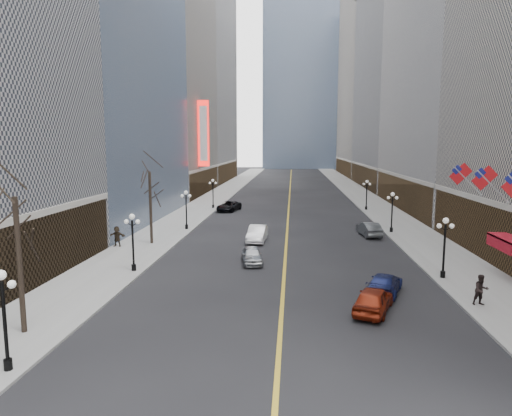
% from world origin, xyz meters
% --- Properties ---
extents(sidewalk_east, '(6.00, 230.00, 0.15)m').
position_xyz_m(sidewalk_east, '(14.00, 70.00, 0.07)').
color(sidewalk_east, gray).
rests_on(sidewalk_east, ground).
extents(sidewalk_west, '(6.00, 230.00, 0.15)m').
position_xyz_m(sidewalk_west, '(-14.00, 70.00, 0.07)').
color(sidewalk_west, gray).
rests_on(sidewalk_west, ground).
extents(lane_line, '(0.25, 200.00, 0.02)m').
position_xyz_m(lane_line, '(0.00, 80.00, 0.01)').
color(lane_line, gold).
rests_on(lane_line, ground).
extents(bldg_east_c, '(26.60, 40.60, 48.80)m').
position_xyz_m(bldg_east_c, '(29.88, 106.00, 24.18)').
color(bldg_east_c, gray).
rests_on(bldg_east_c, ground).
extents(bldg_east_d, '(26.60, 46.60, 62.80)m').
position_xyz_m(bldg_east_d, '(29.90, 149.00, 31.17)').
color(bldg_east_d, '#A99E8C').
rests_on(bldg_east_d, ground).
extents(bldg_west_c, '(26.60, 30.60, 50.80)m').
position_xyz_m(bldg_west_c, '(-29.88, 87.00, 25.19)').
color(bldg_west_c, '#A99E8C').
rests_on(bldg_west_c, ground).
extents(bldg_west_d, '(26.60, 38.60, 72.80)m').
position_xyz_m(bldg_west_d, '(-29.92, 121.00, 36.17)').
color(bldg_west_d, beige).
rests_on(bldg_west_d, ground).
extents(streetlamp_east_1, '(1.26, 0.44, 4.52)m').
position_xyz_m(streetlamp_east_1, '(11.80, 30.00, 2.90)').
color(streetlamp_east_1, black).
rests_on(streetlamp_east_1, sidewalk_east).
extents(streetlamp_east_2, '(1.26, 0.44, 4.52)m').
position_xyz_m(streetlamp_east_2, '(11.80, 48.00, 2.90)').
color(streetlamp_east_2, black).
rests_on(streetlamp_east_2, sidewalk_east).
extents(streetlamp_east_3, '(1.26, 0.44, 4.52)m').
position_xyz_m(streetlamp_east_3, '(11.80, 66.00, 2.90)').
color(streetlamp_east_3, black).
rests_on(streetlamp_east_3, sidewalk_east).
extents(streetlamp_west_0, '(1.26, 0.44, 4.52)m').
position_xyz_m(streetlamp_west_0, '(-11.80, 14.00, 2.90)').
color(streetlamp_west_0, black).
rests_on(streetlamp_west_0, sidewalk_west).
extents(streetlamp_west_1, '(1.26, 0.44, 4.52)m').
position_xyz_m(streetlamp_west_1, '(-11.80, 30.00, 2.90)').
color(streetlamp_west_1, black).
rests_on(streetlamp_west_1, sidewalk_west).
extents(streetlamp_west_2, '(1.26, 0.44, 4.52)m').
position_xyz_m(streetlamp_west_2, '(-11.80, 48.00, 2.90)').
color(streetlamp_west_2, black).
rests_on(streetlamp_west_2, sidewalk_west).
extents(streetlamp_west_3, '(1.26, 0.44, 4.52)m').
position_xyz_m(streetlamp_west_3, '(-11.80, 66.00, 2.90)').
color(streetlamp_west_3, black).
rests_on(streetlamp_west_3, sidewalk_west).
extents(flag_4, '(2.87, 0.12, 2.87)m').
position_xyz_m(flag_4, '(15.31, 32.00, 7.29)').
color(flag_4, '#B2B2B7').
rests_on(flag_4, ground).
extents(flag_5, '(2.87, 0.12, 2.87)m').
position_xyz_m(flag_5, '(15.31, 37.00, 7.29)').
color(flag_5, '#B2B2B7').
rests_on(flag_5, ground).
extents(awning_c, '(1.40, 4.00, 0.93)m').
position_xyz_m(awning_c, '(16.11, 30.00, 3.08)').
color(awning_c, maroon).
rests_on(awning_c, ground).
extents(theatre_marquee, '(2.00, 0.55, 12.00)m').
position_xyz_m(theatre_marquee, '(-15.88, 80.00, 12.00)').
color(theatre_marquee, red).
rests_on(theatre_marquee, ground).
extents(tree_west_near, '(3.60, 3.60, 7.92)m').
position_xyz_m(tree_west_near, '(-13.50, 18.00, 6.24)').
color(tree_west_near, '#2D231C').
rests_on(tree_west_near, sidewalk_west).
extents(tree_west_far, '(3.60, 3.60, 7.92)m').
position_xyz_m(tree_west_far, '(-13.50, 40.00, 6.24)').
color(tree_west_far, '#2D231C').
rests_on(tree_west_far, sidewalk_west).
extents(car_nb_near, '(2.30, 4.31, 1.39)m').
position_xyz_m(car_nb_near, '(-2.79, 33.55, 0.70)').
color(car_nb_near, '#9CA0A3').
rests_on(car_nb_near, ground).
extents(car_nb_mid, '(1.98, 5.04, 1.63)m').
position_xyz_m(car_nb_mid, '(-3.03, 42.34, 0.82)').
color(car_nb_mid, white).
rests_on(car_nb_mid, ground).
extents(car_nb_far, '(3.62, 5.83, 1.51)m').
position_xyz_m(car_nb_far, '(-9.00, 63.81, 0.75)').
color(car_nb_far, black).
rests_on(car_nb_far, ground).
extents(car_sb_near, '(3.43, 5.10, 1.37)m').
position_xyz_m(car_sb_near, '(6.81, 26.32, 0.69)').
color(car_sb_near, navy).
rests_on(car_sb_near, ground).
extents(car_sb_mid, '(3.32, 4.94, 1.56)m').
position_xyz_m(car_sb_mid, '(5.47, 22.80, 0.78)').
color(car_sb_mid, maroon).
rests_on(car_sb_mid, ground).
extents(car_sb_far, '(2.30, 4.93, 1.56)m').
position_xyz_m(car_sb_far, '(9.00, 46.11, 0.78)').
color(car_sb_far, '#4A4E52').
rests_on(car_sb_far, ground).
extents(ped_east_walk, '(1.01, 0.67, 1.93)m').
position_xyz_m(ped_east_walk, '(12.20, 24.13, 1.11)').
color(ped_east_walk, black).
rests_on(ped_east_walk, sidewalk_east).
extents(ped_west_far, '(1.84, 0.58, 1.97)m').
position_xyz_m(ped_west_far, '(-16.40, 38.32, 1.14)').
color(ped_west_far, black).
rests_on(ped_west_far, sidewalk_west).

